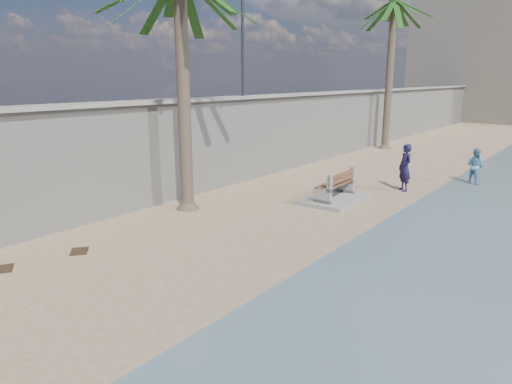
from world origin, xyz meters
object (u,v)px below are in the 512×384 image
Objects in this scene: bench_far at (335,189)px; person_b at (475,164)px; palm_back at (395,4)px; person_a at (405,164)px.

bench_far is 6.97m from person_b.
bench_far is 0.27× the size of palm_back.
bench_far is 15.96m from palm_back.
bench_far is at bearing 82.95° from person_b.
person_b is (6.90, -7.11, -7.71)m from palm_back.
palm_back is at bearing 105.37° from bench_far.
palm_back reaches higher than person_b.
bench_far is 1.20× the size of person_a.
person_b reaches higher than bench_far.
person_a is (1.40, 3.07, 0.61)m from bench_far.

